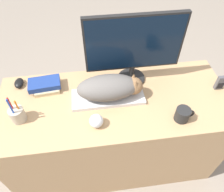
{
  "coord_description": "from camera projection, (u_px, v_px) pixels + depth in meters",
  "views": [
    {
      "loc": [
        -0.14,
        -0.58,
        1.81
      ],
      "look_at": [
        -0.02,
        0.3,
        0.81
      ],
      "focal_mm": 35.0,
      "sensor_mm": 36.0,
      "label": 1
    }
  ],
  "objects": [
    {
      "name": "ground_plane",
      "position": [
        119.0,
        190.0,
        1.74
      ],
      "size": [
        12.0,
        12.0,
        0.0
      ],
      "primitive_type": "plane",
      "color": "gray"
    },
    {
      "name": "desk",
      "position": [
        114.0,
        132.0,
        1.66
      ],
      "size": [
        1.49,
        0.62,
        0.75
      ],
      "color": "tan",
      "rests_on": "ground_plane"
    },
    {
      "name": "keyboard",
      "position": [
        108.0,
        97.0,
        1.39
      ],
      "size": [
        0.46,
        0.17,
        0.02
      ],
      "color": "silver",
      "rests_on": "desk"
    },
    {
      "name": "cat",
      "position": [
        111.0,
        87.0,
        1.33
      ],
      "size": [
        0.41,
        0.18,
        0.15
      ],
      "color": "#66605B",
      "rests_on": "keyboard"
    },
    {
      "name": "monitor",
      "position": [
        134.0,
        46.0,
        1.31
      ],
      "size": [
        0.6,
        0.18,
        0.48
      ],
      "color": "black",
      "rests_on": "desk"
    },
    {
      "name": "computer_mouse",
      "position": [
        19.0,
        83.0,
        1.46
      ],
      "size": [
        0.06,
        0.09,
        0.04
      ],
      "color": "black",
      "rests_on": "desk"
    },
    {
      "name": "coffee_mug",
      "position": [
        183.0,
        114.0,
        1.26
      ],
      "size": [
        0.11,
        0.08,
        0.08
      ],
      "color": "black",
      "rests_on": "desk"
    },
    {
      "name": "pen_cup",
      "position": [
        17.0,
        114.0,
        1.25
      ],
      "size": [
        0.09,
        0.09,
        0.2
      ],
      "color": "#B2A893",
      "rests_on": "desk"
    },
    {
      "name": "baseball",
      "position": [
        96.0,
        121.0,
        1.23
      ],
      "size": [
        0.08,
        0.08,
        0.08
      ],
      "color": "silver",
      "rests_on": "desk"
    },
    {
      "name": "phone",
      "position": [
        220.0,
        83.0,
        1.42
      ],
      "size": [
        0.05,
        0.03,
        0.1
      ],
      "color": "#4C4C51",
      "rests_on": "desk"
    },
    {
      "name": "book_stack",
      "position": [
        45.0,
        85.0,
        1.43
      ],
      "size": [
        0.21,
        0.15,
        0.06
      ],
      "color": "#C6B284",
      "rests_on": "desk"
    }
  ]
}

